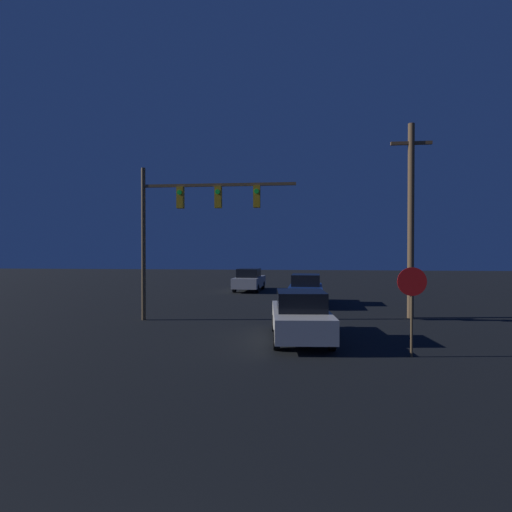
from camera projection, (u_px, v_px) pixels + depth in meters
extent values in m
cube|color=beige|center=(300.00, 320.00, 13.23)|extent=(2.11, 4.52, 0.72)
cube|color=black|center=(301.00, 300.00, 13.00)|extent=(1.65, 1.95, 0.62)
cylinder|color=black|center=(275.00, 323.00, 14.62)|extent=(0.24, 0.61, 0.60)
cylinder|color=black|center=(320.00, 323.00, 14.58)|extent=(0.24, 0.61, 0.60)
cylinder|color=black|center=(277.00, 340.00, 11.90)|extent=(0.24, 0.61, 0.60)
cylinder|color=black|center=(332.00, 340.00, 11.85)|extent=(0.24, 0.61, 0.60)
sphere|color=#F9EFC6|center=(283.00, 308.00, 15.46)|extent=(0.18, 0.18, 0.18)
sphere|color=#F9EFC6|center=(308.00, 308.00, 15.44)|extent=(0.18, 0.18, 0.18)
cube|color=navy|center=(306.00, 292.00, 21.88)|extent=(1.99, 4.48, 0.72)
cube|color=black|center=(306.00, 280.00, 22.09)|extent=(1.60, 1.91, 0.62)
cylinder|color=black|center=(321.00, 303.00, 20.42)|extent=(0.22, 0.61, 0.60)
cylinder|color=black|center=(289.00, 302.00, 20.66)|extent=(0.22, 0.61, 0.60)
cylinder|color=black|center=(320.00, 296.00, 23.12)|extent=(0.22, 0.61, 0.60)
cylinder|color=black|center=(292.00, 296.00, 23.36)|extent=(0.22, 0.61, 0.60)
sphere|color=#F9EFC6|center=(315.00, 296.00, 19.62)|extent=(0.18, 0.18, 0.18)
sphere|color=#F9EFC6|center=(295.00, 296.00, 19.76)|extent=(0.18, 0.18, 0.18)
cube|color=#99999E|center=(249.00, 282.00, 29.36)|extent=(2.07, 4.50, 0.72)
cube|color=black|center=(249.00, 273.00, 29.14)|extent=(1.63, 1.93, 0.62)
cylinder|color=black|center=(242.00, 285.00, 30.85)|extent=(0.23, 0.61, 0.60)
cylinder|color=black|center=(263.00, 285.00, 30.58)|extent=(0.23, 0.61, 0.60)
cylinder|color=black|center=(234.00, 288.00, 28.16)|extent=(0.23, 0.61, 0.60)
cylinder|color=black|center=(257.00, 289.00, 27.89)|extent=(0.23, 0.61, 0.60)
sphere|color=#F9EFC6|center=(248.00, 279.00, 31.63)|extent=(0.18, 0.18, 0.18)
sphere|color=#F9EFC6|center=(261.00, 279.00, 31.47)|extent=(0.18, 0.18, 0.18)
cylinder|color=brown|center=(144.00, 244.00, 16.99)|extent=(0.18, 0.18, 6.49)
cube|color=brown|center=(218.00, 185.00, 16.63)|extent=(6.48, 0.12, 0.12)
cube|color=#A57F14|center=(180.00, 198.00, 16.80)|extent=(0.28, 0.28, 0.90)
cylinder|color=green|center=(179.00, 192.00, 16.65)|extent=(0.20, 0.02, 0.20)
cube|color=#A57F14|center=(218.00, 197.00, 16.64)|extent=(0.28, 0.28, 0.90)
cylinder|color=green|center=(218.00, 192.00, 16.48)|extent=(0.20, 0.02, 0.20)
cube|color=#A57F14|center=(257.00, 197.00, 16.47)|extent=(0.28, 0.28, 0.90)
cylinder|color=green|center=(256.00, 191.00, 16.32)|extent=(0.20, 0.02, 0.20)
cylinder|color=brown|center=(412.00, 312.00, 11.10)|extent=(0.07, 0.07, 2.51)
cylinder|color=red|center=(412.00, 282.00, 11.06)|extent=(0.80, 0.03, 0.80)
cylinder|color=brown|center=(411.00, 221.00, 17.48)|extent=(0.28, 0.28, 8.52)
cube|color=brown|center=(411.00, 143.00, 17.44)|extent=(1.75, 0.14, 0.14)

